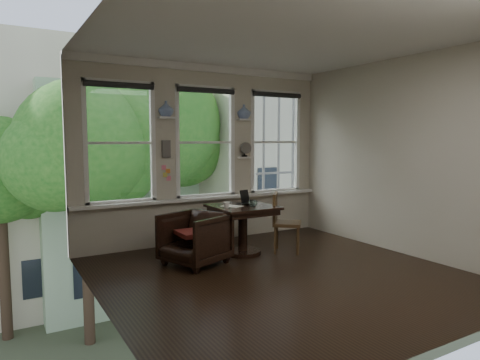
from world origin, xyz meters
TOP-DOWN VIEW (x-y plane):
  - ground at (0.00, 0.00)m, footprint 4.50×4.50m
  - ceiling at (0.00, 0.00)m, footprint 4.50×4.50m
  - wall_back at (0.00, 2.25)m, footprint 4.50×0.00m
  - wall_front at (0.00, -2.25)m, footprint 4.50×0.00m
  - wall_left at (-2.25, 0.00)m, footprint 0.00×4.50m
  - wall_right at (2.25, 0.00)m, footprint 0.00×4.50m
  - window_left at (-1.45, 2.25)m, footprint 1.10×0.12m
  - window_center at (0.00, 2.25)m, footprint 1.10×0.12m
  - window_right at (1.45, 2.25)m, footprint 1.10×0.12m
  - shelf_left at (-0.72, 2.15)m, footprint 0.26×0.16m
  - shelf_right at (0.72, 2.15)m, footprint 0.26×0.16m
  - intercom at (-0.72, 2.18)m, footprint 0.14×0.06m
  - sticky_notes at (-0.72, 2.19)m, footprint 0.16×0.01m
  - desk_fan at (0.72, 2.13)m, footprint 0.20×0.20m
  - vase_left at (-0.72, 2.15)m, footprint 0.24×0.24m
  - vase_right at (0.72, 2.15)m, footprint 0.24×0.24m
  - table at (0.10, 1.14)m, footprint 0.90×0.90m
  - armchair_left at (-0.76, 1.00)m, footprint 1.04×1.03m
  - cushion_red at (-0.76, 1.00)m, footprint 0.45×0.45m
  - side_chair_right at (0.76, 0.89)m, footprint 0.59×0.59m
  - laptop at (0.18, 1.14)m, footprint 0.35×0.28m
  - mug at (-0.23, 1.05)m, footprint 0.10×0.10m
  - drinking_glass at (0.16, 0.94)m, footprint 0.14×0.14m
  - tablet at (0.21, 1.26)m, footprint 0.17×0.11m
  - papers at (-0.07, 1.17)m, footprint 0.33×0.37m

SIDE VIEW (x-z plane):
  - ground at x=0.00m, z-range 0.00..0.00m
  - armchair_left at x=-0.76m, z-range 0.00..0.74m
  - table at x=0.10m, z-range 0.00..0.75m
  - cushion_red at x=-0.76m, z-range 0.42..0.48m
  - side_chair_right at x=0.76m, z-range 0.00..0.92m
  - papers at x=-0.07m, z-range 0.75..0.75m
  - laptop at x=0.18m, z-range 0.75..0.77m
  - mug at x=-0.23m, z-range 0.75..0.84m
  - drinking_glass at x=0.16m, z-range 0.75..0.85m
  - tablet at x=0.21m, z-range 0.75..0.97m
  - sticky_notes at x=-0.72m, z-range 1.13..1.37m
  - wall_back at x=0.00m, z-range -0.75..3.75m
  - wall_front at x=0.00m, z-range -0.75..3.75m
  - wall_left at x=-2.25m, z-range -0.75..3.75m
  - wall_right at x=2.25m, z-range -0.75..3.75m
  - desk_fan at x=0.72m, z-range 1.41..1.65m
  - intercom at x=-0.72m, z-range 1.46..1.74m
  - window_left at x=-1.45m, z-range 0.75..2.65m
  - window_center at x=0.00m, z-range 0.75..2.65m
  - window_right at x=1.45m, z-range 0.75..2.65m
  - shelf_left at x=-0.72m, z-range 2.08..2.12m
  - shelf_right at x=0.72m, z-range 2.08..2.12m
  - vase_left at x=-0.72m, z-range 2.12..2.36m
  - vase_right at x=0.72m, z-range 2.12..2.36m
  - ceiling at x=0.00m, z-range 3.00..3.00m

